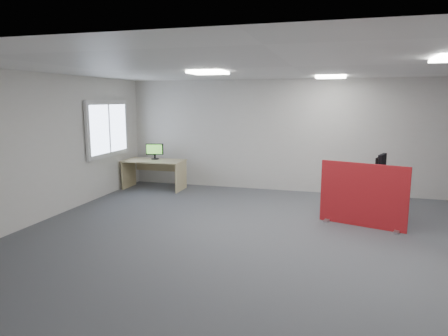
% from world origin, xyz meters
% --- Properties ---
extents(floor, '(9.00, 9.00, 0.00)m').
position_xyz_m(floor, '(0.00, 0.00, 0.00)').
color(floor, '#4C4E53').
rests_on(floor, ground).
extents(ceiling, '(9.00, 7.00, 0.02)m').
position_xyz_m(ceiling, '(0.00, 0.00, 2.70)').
color(ceiling, white).
rests_on(ceiling, wall_back).
extents(wall_back, '(9.00, 0.02, 2.70)m').
position_xyz_m(wall_back, '(0.00, 3.50, 1.35)').
color(wall_back, silver).
rests_on(wall_back, floor).
extents(wall_front, '(9.00, 0.02, 2.70)m').
position_xyz_m(wall_front, '(0.00, -3.50, 1.35)').
color(wall_front, silver).
rests_on(wall_front, floor).
extents(wall_left, '(0.02, 7.00, 2.70)m').
position_xyz_m(wall_left, '(-4.50, 0.00, 1.35)').
color(wall_left, silver).
rests_on(wall_left, floor).
extents(window, '(0.06, 1.70, 1.30)m').
position_xyz_m(window, '(-4.44, 2.00, 1.55)').
color(window, white).
rests_on(window, wall_left).
extents(ceiling_lights, '(4.10, 4.10, 0.04)m').
position_xyz_m(ceiling_lights, '(0.33, 0.67, 2.67)').
color(ceiling_lights, white).
rests_on(ceiling_lights, ceiling).
extents(red_divider, '(1.45, 0.49, 1.13)m').
position_xyz_m(red_divider, '(1.16, 1.03, 0.55)').
color(red_divider, '#A71615').
rests_on(red_divider, floor).
extents(second_desk, '(1.49, 0.75, 0.73)m').
position_xyz_m(second_desk, '(-3.68, 2.82, 0.55)').
color(second_desk, '#D1BF86').
rests_on(second_desk, floor).
extents(monitor_second, '(0.43, 0.20, 0.39)m').
position_xyz_m(monitor_second, '(-3.72, 2.93, 0.95)').
color(monitor_second, black).
rests_on(monitor_second, second_desk).
extents(office_chair, '(0.78, 0.74, 1.17)m').
position_xyz_m(office_chair, '(1.37, 1.92, 0.67)').
color(office_chair, black).
rests_on(office_chair, floor).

